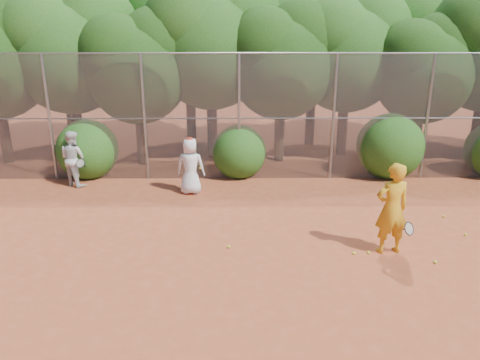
{
  "coord_description": "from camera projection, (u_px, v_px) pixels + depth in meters",
  "views": [
    {
      "loc": [
        -1.1,
        -8.68,
        4.82
      ],
      "look_at": [
        -1.0,
        2.5,
        1.1
      ],
      "focal_mm": 35.0,
      "sensor_mm": 36.0,
      "label": 1
    }
  ],
  "objects": [
    {
      "name": "ground",
      "position": [
        289.0,
        267.0,
        9.77
      ],
      "size": [
        80.0,
        80.0,
        0.0
      ],
      "primitive_type": "plane",
      "color": "#9D4223",
      "rests_on": "ground"
    },
    {
      "name": "fence_back",
      "position": [
        267.0,
        117.0,
        14.81
      ],
      "size": [
        20.05,
        0.09,
        4.03
      ],
      "color": "gray",
      "rests_on": "ground"
    },
    {
      "name": "tree_1",
      "position": [
        70.0,
        44.0,
        16.5
      ],
      "size": [
        4.64,
        4.03,
        6.35
      ],
      "color": "black",
      "rests_on": "ground"
    },
    {
      "name": "tree_2",
      "position": [
        138.0,
        63.0,
        16.03
      ],
      "size": [
        3.99,
        3.47,
        5.47
      ],
      "color": "black",
      "rests_on": "ground"
    },
    {
      "name": "tree_3",
      "position": [
        212.0,
        37.0,
        16.75
      ],
      "size": [
        4.89,
        4.26,
        6.7
      ],
      "color": "black",
      "rests_on": "ground"
    },
    {
      "name": "tree_4",
      "position": [
        283.0,
        57.0,
        16.4
      ],
      "size": [
        4.19,
        3.64,
        5.73
      ],
      "color": "black",
      "rests_on": "ground"
    },
    {
      "name": "tree_5",
      "position": [
        349.0,
        47.0,
        17.09
      ],
      "size": [
        4.51,
        3.92,
        6.17
      ],
      "color": "black",
      "rests_on": "ground"
    },
    {
      "name": "tree_6",
      "position": [
        426.0,
        65.0,
        16.34
      ],
      "size": [
        3.86,
        3.36,
        5.29
      ],
      "color": "black",
      "rests_on": "ground"
    },
    {
      "name": "tree_9",
      "position": [
        64.0,
        37.0,
        18.62
      ],
      "size": [
        4.83,
        4.2,
        6.62
      ],
      "color": "black",
      "rests_on": "ground"
    },
    {
      "name": "tree_10",
      "position": [
        190.0,
        30.0,
        18.76
      ],
      "size": [
        5.15,
        4.48,
        7.06
      ],
      "color": "black",
      "rests_on": "ground"
    },
    {
      "name": "tree_11",
      "position": [
        315.0,
        42.0,
        18.56
      ],
      "size": [
        4.64,
        4.03,
        6.35
      ],
      "color": "black",
      "rests_on": "ground"
    },
    {
      "name": "tree_12",
      "position": [
        423.0,
        33.0,
        19.07
      ],
      "size": [
        5.02,
        4.37,
        6.88
      ],
      "color": "black",
      "rests_on": "ground"
    },
    {
      "name": "bush_0",
      "position": [
        87.0,
        147.0,
        15.38
      ],
      "size": [
        2.0,
        2.0,
        2.0
      ],
      "primitive_type": "sphere",
      "color": "#1F4E13",
      "rests_on": "ground"
    },
    {
      "name": "bush_1",
      "position": [
        239.0,
        150.0,
        15.45
      ],
      "size": [
        1.8,
        1.8,
        1.8
      ],
      "primitive_type": "sphere",
      "color": "#1F4E13",
      "rests_on": "ground"
    },
    {
      "name": "bush_2",
      "position": [
        390.0,
        143.0,
        15.43
      ],
      "size": [
        2.2,
        2.2,
        2.2
      ],
      "primitive_type": "sphere",
      "color": "#1F4E13",
      "rests_on": "ground"
    },
    {
      "name": "player_yellow",
      "position": [
        392.0,
        209.0,
        10.12
      ],
      "size": [
        0.93,
        0.66,
        2.06
      ],
      "rotation": [
        0.0,
        0.0,
        3.32
      ],
      "color": "gold",
      "rests_on": "ground"
    },
    {
      "name": "player_teen",
      "position": [
        191.0,
        166.0,
        13.82
      ],
      "size": [
        0.89,
        0.64,
        1.72
      ],
      "rotation": [
        0.0,
        0.0,
        3.02
      ],
      "color": "white",
      "rests_on": "ground"
    },
    {
      "name": "player_white",
      "position": [
        73.0,
        158.0,
        14.53
      ],
      "size": [
        1.07,
        1.02,
        1.74
      ],
      "rotation": [
        0.0,
        0.0,
        2.56
      ],
      "color": "silver",
      "rests_on": "ground"
    },
    {
      "name": "ball_0",
      "position": [
        354.0,
        253.0,
        10.3
      ],
      "size": [
        0.07,
        0.07,
        0.07
      ],
      "primitive_type": "sphere",
      "color": "#D8EC2B",
      "rests_on": "ground"
    },
    {
      "name": "ball_1",
      "position": [
        465.0,
        235.0,
        11.21
      ],
      "size": [
        0.07,
        0.07,
        0.07
      ],
      "primitive_type": "sphere",
      "color": "#D8EC2B",
      "rests_on": "ground"
    },
    {
      "name": "ball_2",
      "position": [
        368.0,
        252.0,
        10.33
      ],
      "size": [
        0.07,
        0.07,
        0.07
      ],
      "primitive_type": "sphere",
      "color": "#D8EC2B",
      "rests_on": "ground"
    },
    {
      "name": "ball_3",
      "position": [
        435.0,
        262.0,
        9.92
      ],
      "size": [
        0.07,
        0.07,
        0.07
      ],
      "primitive_type": "sphere",
      "color": "#D8EC2B",
      "rests_on": "ground"
    },
    {
      "name": "ball_4",
      "position": [
        229.0,
        247.0,
        10.6
      ],
      "size": [
        0.07,
        0.07,
        0.07
      ],
      "primitive_type": "sphere",
      "color": "#D8EC2B",
      "rests_on": "ground"
    },
    {
      "name": "ball_5",
      "position": [
        444.0,
        216.0,
        12.29
      ],
      "size": [
        0.07,
        0.07,
        0.07
      ],
      "primitive_type": "sphere",
      "color": "#D8EC2B",
      "rests_on": "ground"
    }
  ]
}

